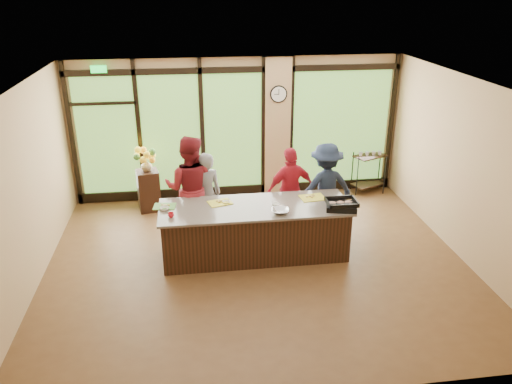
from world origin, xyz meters
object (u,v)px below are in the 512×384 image
object	(u,v)px
island_base	(255,232)
roasting_pan	(341,206)
bar_cart	(369,168)
cook_right	(325,187)
cook_left	(206,195)
flower_stand	(149,190)

from	to	relation	value
island_base	roasting_pan	world-z (taller)	roasting_pan
bar_cart	island_base	bearing A→B (deg)	-163.47
bar_cart	cook_right	bearing A→B (deg)	-155.52
cook_right	island_base	bearing A→B (deg)	21.12
cook_left	cook_right	world-z (taller)	cook_right
roasting_pan	bar_cart	distance (m)	3.15
cook_right	flower_stand	world-z (taller)	cook_right
roasting_pan	flower_stand	distance (m)	4.16
roasting_pan	flower_stand	bearing A→B (deg)	158.30
flower_stand	cook_right	bearing A→B (deg)	-32.33
cook_left	cook_right	distance (m)	2.23
bar_cart	cook_left	bearing A→B (deg)	179.86
cook_left	cook_right	xyz separation A→B (m)	(2.23, -0.02, 0.04)
cook_left	roasting_pan	distance (m)	2.48
flower_stand	bar_cart	size ratio (longest dim) A/B	0.90
island_base	cook_right	bearing A→B (deg)	29.78
island_base	flower_stand	world-z (taller)	island_base
island_base	roasting_pan	distance (m)	1.53
island_base	flower_stand	bearing A→B (deg)	131.88
cook_left	cook_right	bearing A→B (deg)	167.11
cook_right	roasting_pan	distance (m)	1.13
cook_left	flower_stand	xyz separation A→B (m)	(-1.13, 1.29, -0.38)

